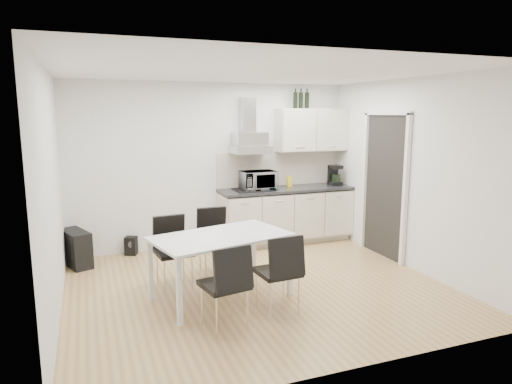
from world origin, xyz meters
The scene contains 15 objects.
ground centered at (0.00, 0.00, 0.00)m, with size 4.50×4.50×0.00m, color tan.
wall_back centered at (0.00, 2.00, 1.30)m, with size 4.50×0.10×2.60m, color silver.
wall_front centered at (0.00, -2.00, 1.30)m, with size 4.50×0.10×2.60m, color silver.
wall_left centered at (-2.25, 0.00, 1.30)m, with size 0.10×4.00×2.60m, color silver.
wall_right centered at (2.25, 0.00, 1.30)m, with size 0.10×4.00×2.60m, color silver.
ceiling centered at (0.00, 0.00, 2.60)m, with size 4.50×4.50×0.00m, color white.
doorway centered at (2.21, 0.55, 1.05)m, with size 0.08×1.04×2.10m, color white.
kitchenette centered at (1.19, 1.73, 0.83)m, with size 2.22×0.64×2.52m.
dining_table centered at (-0.50, -0.15, 0.68)m, with size 1.69×1.21×0.75m.
chair_far_left centered at (-0.96, 0.35, 0.44)m, with size 0.44×0.50×0.88m, color black, non-canonical shape.
chair_far_right centered at (-0.36, 0.63, 0.44)m, with size 0.44×0.50×0.88m, color black, non-canonical shape.
chair_near_left centered at (-0.69, -0.89, 0.44)m, with size 0.44×0.50×0.88m, color black, non-canonical shape.
chair_near_right centered at (-0.05, -0.74, 0.44)m, with size 0.44×0.50×0.88m, color black, non-canonical shape.
guitar_amp centered at (-2.10, 1.65, 0.25)m, with size 0.46×0.66×0.51m.
floor_speaker centered at (-1.33, 1.90, 0.14)m, with size 0.17×0.15×0.28m, color black.
Camera 1 is at (-1.90, -5.02, 2.13)m, focal length 32.00 mm.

